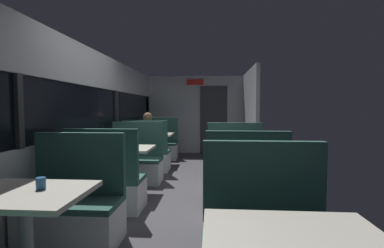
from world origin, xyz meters
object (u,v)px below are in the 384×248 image
at_px(bench_rear_aisle_facing_end, 245,194).
at_px(coffee_cup_primary, 41,183).
at_px(bench_far_window_facing_entry, 159,147).
at_px(bench_mid_window_facing_entry, 136,164).
at_px(dining_table_near_window, 25,205).
at_px(dining_table_rear_aisle, 240,157).
at_px(bench_mid_window_facing_end, 107,186).
at_px(bench_front_aisle_facing_entry, 266,247).
at_px(dining_table_mid_window, 123,154).
at_px(bench_near_window_facing_entry, 74,211).
at_px(dining_table_far_window, 154,138).
at_px(bench_rear_aisle_facing_entry, 235,168).
at_px(bench_far_window_facing_end, 147,156).
at_px(seated_passenger, 148,146).

bearing_deg(bench_rear_aisle_facing_end, coffee_cup_primary, -142.60).
bearing_deg(bench_far_window_facing_entry, bench_mid_window_facing_entry, -90.00).
relative_size(dining_table_near_window, dining_table_rear_aisle, 1.00).
bearing_deg(dining_table_rear_aisle, bench_mid_window_facing_end, -164.41).
xyz_separation_m(bench_front_aisle_facing_entry, dining_table_rear_aisle, (0.00, 1.97, 0.31)).
distance_m(dining_table_mid_window, bench_mid_window_facing_end, 0.77).
relative_size(bench_mid_window_facing_entry, bench_front_aisle_facing_entry, 1.00).
bearing_deg(bench_mid_window_facing_end, bench_near_window_facing_entry, -90.00).
xyz_separation_m(bench_mid_window_facing_end, dining_table_far_window, (0.00, 2.97, 0.31)).
distance_m(dining_table_near_window, bench_rear_aisle_facing_entry, 3.31).
xyz_separation_m(dining_table_near_window, dining_table_far_window, (0.00, 4.54, 0.00)).
relative_size(bench_rear_aisle_facing_entry, coffee_cup_primary, 12.22).
xyz_separation_m(dining_table_mid_window, bench_far_window_facing_end, (0.00, 1.57, -0.31)).
bearing_deg(bench_far_window_facing_entry, dining_table_near_window, -90.00).
bearing_deg(dining_table_far_window, bench_front_aisle_facing_entry, -68.03).
distance_m(bench_mid_window_facing_end, dining_table_far_window, 2.98).
distance_m(bench_mid_window_facing_entry, dining_table_far_window, 1.60).
xyz_separation_m(dining_table_far_window, bench_far_window_facing_end, (0.00, -0.70, -0.31)).
xyz_separation_m(seated_passenger, coffee_cup_primary, (0.08, -3.84, 0.25)).
bearing_deg(bench_rear_aisle_facing_entry, dining_table_mid_window, -164.41).
xyz_separation_m(bench_front_aisle_facing_entry, bench_rear_aisle_facing_entry, (0.00, 2.67, 0.00)).
distance_m(dining_table_rear_aisle, bench_rear_aisle_facing_entry, 0.77).
bearing_deg(bench_rear_aisle_facing_entry, bench_mid_window_facing_entry, 173.62).
distance_m(bench_near_window_facing_entry, dining_table_rear_aisle, 2.27).
height_order(dining_table_near_window, bench_near_window_facing_entry, bench_near_window_facing_entry).
bearing_deg(seated_passenger, bench_far_window_facing_entry, 90.00).
xyz_separation_m(dining_table_near_window, bench_mid_window_facing_entry, (0.00, 2.97, -0.31)).
distance_m(bench_near_window_facing_entry, bench_far_window_facing_end, 3.14).
relative_size(bench_front_aisle_facing_entry, bench_rear_aisle_facing_entry, 1.00).
height_order(bench_mid_window_facing_entry, bench_rear_aisle_facing_entry, same).
height_order(bench_far_window_facing_entry, bench_front_aisle_facing_entry, same).
xyz_separation_m(dining_table_near_window, bench_rear_aisle_facing_end, (1.79, 1.37, -0.31)).
distance_m(bench_far_window_facing_end, dining_table_rear_aisle, 2.54).
distance_m(dining_table_mid_window, dining_table_far_window, 2.27).
relative_size(dining_table_mid_window, bench_far_window_facing_end, 0.82).
xyz_separation_m(dining_table_near_window, dining_table_mid_window, (0.00, 2.27, 0.00)).
xyz_separation_m(bench_near_window_facing_entry, dining_table_far_window, (0.00, 3.84, 0.31)).
bearing_deg(bench_front_aisle_facing_entry, seated_passenger, 115.16).
distance_m(dining_table_mid_window, bench_front_aisle_facing_entry, 2.83).
bearing_deg(bench_front_aisle_facing_entry, dining_table_rear_aisle, 90.00).
bearing_deg(bench_far_window_facing_end, coffee_cup_primary, -88.71).
height_order(bench_near_window_facing_entry, dining_table_far_window, bench_near_window_facing_entry).
bearing_deg(dining_table_far_window, bench_mid_window_facing_end, -90.00).
bearing_deg(bench_rear_aisle_facing_entry, bench_mid_window_facing_end, -146.19).
relative_size(dining_table_near_window, bench_far_window_facing_end, 0.82).
distance_m(bench_far_window_facing_end, seated_passenger, 0.22).
bearing_deg(bench_far_window_facing_entry, bench_far_window_facing_end, -90.00).
height_order(bench_front_aisle_facing_entry, dining_table_rear_aisle, bench_front_aisle_facing_entry).
height_order(bench_mid_window_facing_entry, bench_front_aisle_facing_entry, same).
bearing_deg(seated_passenger, coffee_cup_primary, -88.74).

